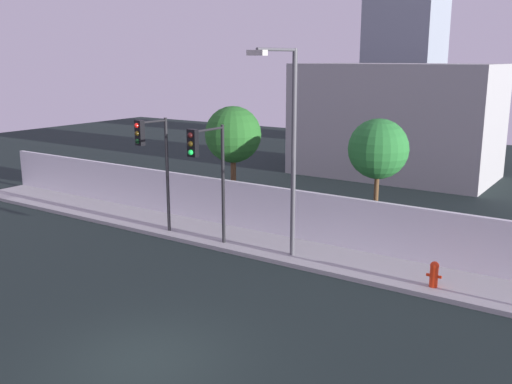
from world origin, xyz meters
The scene contains 10 objects.
ground_plane centered at (0.00, 0.00, 0.00)m, with size 80.00×80.00×0.00m, color black.
sidewalk centered at (0.00, 8.20, 0.07)m, with size 36.00×2.40×0.15m, color #A1A1A1.
perimeter_wall centered at (0.00, 9.49, 1.05)m, with size 36.00×0.18×1.80m, color white.
traffic_light_left centered at (-3.40, 6.66, 3.28)m, with size 0.34×1.85×4.24m.
traffic_light_center centered at (-6.12, 6.89, 3.33)m, with size 0.41×1.44×4.34m.
street_lamp_curbside centered at (-0.68, 7.47, 4.18)m, with size 0.62×2.10×6.78m.
fire_hydrant centered at (4.17, 7.63, 0.56)m, with size 0.44×0.26×0.77m.
roadside_tree_leftmost centered at (-5.49, 11.03, 3.51)m, with size 2.36×2.36×4.71m.
roadside_tree_midleft centered at (0.92, 11.03, 3.46)m, with size 2.16×2.16×4.56m.
low_building_distant centered at (-3.12, 23.49, 3.17)m, with size 10.97×6.00×6.34m, color #9D9D9D.
Camera 1 is at (8.63, -8.25, 6.61)m, focal length 40.43 mm.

